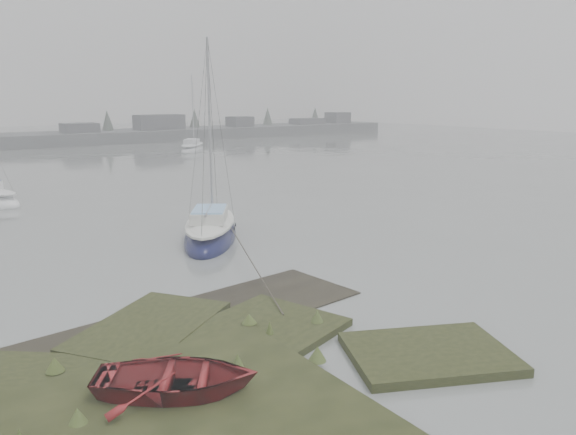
{
  "coord_description": "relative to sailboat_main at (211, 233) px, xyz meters",
  "views": [
    {
      "loc": [
        -8.72,
        -8.08,
        5.72
      ],
      "look_at": [
        1.67,
        6.56,
        1.8
      ],
      "focal_mm": 35.0,
      "sensor_mm": 36.0,
      "label": 1
    }
  ],
  "objects": [
    {
      "name": "far_shoreline",
      "position": [
        25.35,
        50.17,
        0.58
      ],
      "size": [
        60.0,
        8.0,
        4.15
      ],
      "color": "#4C4F51",
      "rests_on": "ground"
    },
    {
      "name": "sailboat_main",
      "position": [
        0.0,
        0.0,
        0.0
      ],
      "size": [
        5.05,
        6.17,
        8.59
      ],
      "rotation": [
        0.0,
        0.0,
        -0.59
      ],
      "color": "#0A0D34",
      "rests_on": "ground"
    },
    {
      "name": "ground",
      "position": [
        -1.49,
        18.27,
        -0.27
      ],
      "size": [
        160.0,
        160.0,
        0.0
      ],
      "primitive_type": "plane",
      "color": "slate",
      "rests_on": "ground"
    },
    {
      "name": "sailboat_far_b",
      "position": [
        15.59,
        33.77,
        -0.0
      ],
      "size": [
        5.3,
        5.89,
        8.45
      ],
      "rotation": [
        0.0,
        0.0,
        -0.68
      ],
      "color": "#A8ADB2",
      "rests_on": "ground"
    },
    {
      "name": "dinghy",
      "position": [
        -6.34,
        -10.73,
        0.27
      ],
      "size": [
        3.76,
        3.51,
        0.63
      ],
      "primitive_type": "imported",
      "rotation": [
        0.0,
        0.0,
        0.99
      ],
      "color": "maroon",
      "rests_on": "marsh_bank"
    }
  ]
}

